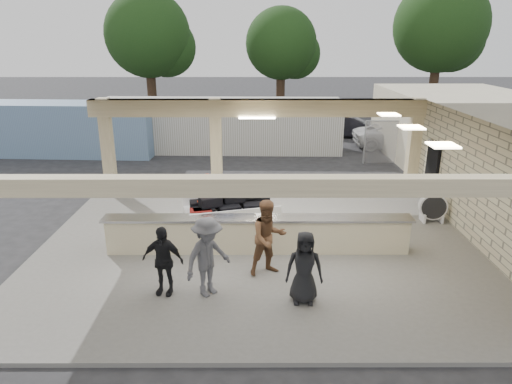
{
  "coord_description": "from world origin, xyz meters",
  "views": [
    {
      "loc": [
        -0.07,
        -11.68,
        5.55
      ],
      "look_at": [
        -0.04,
        1.0,
        1.28
      ],
      "focal_mm": 32.0,
      "sensor_mm": 36.0,
      "label": 1
    }
  ],
  "objects_px": {
    "car_white_b": "(469,129)",
    "passenger_d": "(304,268)",
    "container_blue": "(56,129)",
    "container_white": "(221,125)",
    "passenger_b": "(163,260)",
    "luggage_cart": "(230,206)",
    "car_white_a": "(398,136)",
    "passenger_a": "(268,238)",
    "passenger_c": "(208,257)",
    "baggage_handler": "(205,205)",
    "baggage_counter": "(258,234)",
    "car_dark": "(349,126)",
    "drum_fan": "(433,206)"
  },
  "relations": [
    {
      "from": "car_white_b",
      "to": "passenger_d",
      "type": "bearing_deg",
      "value": 131.98
    },
    {
      "from": "car_white_b",
      "to": "container_blue",
      "type": "distance_m",
      "value": 22.51
    },
    {
      "from": "container_white",
      "to": "passenger_b",
      "type": "bearing_deg",
      "value": -89.67
    },
    {
      "from": "luggage_cart",
      "to": "car_white_a",
      "type": "xyz_separation_m",
      "value": [
        8.33,
        11.42,
        -0.27
      ]
    },
    {
      "from": "passenger_a",
      "to": "car_white_a",
      "type": "xyz_separation_m",
      "value": [
        7.26,
        13.9,
        -0.4
      ]
    },
    {
      "from": "passenger_d",
      "to": "car_white_b",
      "type": "bearing_deg",
      "value": 60.03
    },
    {
      "from": "passenger_b",
      "to": "passenger_c",
      "type": "xyz_separation_m",
      "value": [
        1.0,
        -0.06,
        0.11
      ]
    },
    {
      "from": "baggage_handler",
      "to": "container_white",
      "type": "height_order",
      "value": "container_white"
    },
    {
      "from": "passenger_d",
      "to": "baggage_counter",
      "type": "bearing_deg",
      "value": 114.65
    },
    {
      "from": "container_white",
      "to": "baggage_counter",
      "type": "bearing_deg",
      "value": -79.99
    },
    {
      "from": "luggage_cart",
      "to": "passenger_c",
      "type": "relative_size",
      "value": 1.59
    },
    {
      "from": "luggage_cart",
      "to": "car_white_b",
      "type": "bearing_deg",
      "value": 31.03
    },
    {
      "from": "passenger_d",
      "to": "car_white_b",
      "type": "height_order",
      "value": "passenger_d"
    },
    {
      "from": "passenger_d",
      "to": "car_dark",
      "type": "distance_m",
      "value": 18.63
    },
    {
      "from": "drum_fan",
      "to": "passenger_d",
      "type": "distance_m",
      "value": 6.42
    },
    {
      "from": "passenger_d",
      "to": "passenger_a",
      "type": "bearing_deg",
      "value": 123.23
    },
    {
      "from": "passenger_c",
      "to": "car_white_b",
      "type": "distance_m",
      "value": 21.59
    },
    {
      "from": "passenger_a",
      "to": "car_dark",
      "type": "xyz_separation_m",
      "value": [
        5.23,
        16.81,
        -0.4
      ]
    },
    {
      "from": "baggage_counter",
      "to": "container_white",
      "type": "xyz_separation_m",
      "value": [
        -1.81,
        12.13,
        0.73
      ]
    },
    {
      "from": "passenger_c",
      "to": "container_blue",
      "type": "distance_m",
      "value": 16.28
    },
    {
      "from": "baggage_counter",
      "to": "drum_fan",
      "type": "height_order",
      "value": "baggage_counter"
    },
    {
      "from": "passenger_b",
      "to": "car_white_a",
      "type": "xyz_separation_m",
      "value": [
        9.62,
        14.81,
        -0.26
      ]
    },
    {
      "from": "container_blue",
      "to": "passenger_c",
      "type": "bearing_deg",
      "value": -53.54
    },
    {
      "from": "passenger_c",
      "to": "baggage_handler",
      "type": "bearing_deg",
      "value": 51.15
    },
    {
      "from": "baggage_handler",
      "to": "car_white_b",
      "type": "height_order",
      "value": "baggage_handler"
    },
    {
      "from": "passenger_b",
      "to": "container_white",
      "type": "bearing_deg",
      "value": 99.2
    },
    {
      "from": "passenger_a",
      "to": "car_dark",
      "type": "height_order",
      "value": "passenger_a"
    },
    {
      "from": "passenger_a",
      "to": "container_blue",
      "type": "bearing_deg",
      "value": 106.83
    },
    {
      "from": "car_white_b",
      "to": "drum_fan",
      "type": "bearing_deg",
      "value": 137.0
    },
    {
      "from": "passenger_c",
      "to": "car_white_b",
      "type": "bearing_deg",
      "value": 6.13
    },
    {
      "from": "car_dark",
      "to": "container_blue",
      "type": "relative_size",
      "value": 0.39
    },
    {
      "from": "drum_fan",
      "to": "passenger_b",
      "type": "height_order",
      "value": "passenger_b"
    },
    {
      "from": "container_blue",
      "to": "car_white_b",
      "type": "bearing_deg",
      "value": 11.82
    },
    {
      "from": "baggage_handler",
      "to": "car_white_a",
      "type": "bearing_deg",
      "value": 139.82
    },
    {
      "from": "car_dark",
      "to": "container_white",
      "type": "bearing_deg",
      "value": 125.84
    },
    {
      "from": "car_white_b",
      "to": "container_white",
      "type": "xyz_separation_m",
      "value": [
        -14.03,
        -2.65,
        0.68
      ]
    },
    {
      "from": "drum_fan",
      "to": "car_white_b",
      "type": "height_order",
      "value": "car_white_b"
    },
    {
      "from": "passenger_b",
      "to": "passenger_d",
      "type": "distance_m",
      "value": 3.11
    },
    {
      "from": "car_white_a",
      "to": "car_dark",
      "type": "xyz_separation_m",
      "value": [
        -2.03,
        2.91,
        0.0
      ]
    },
    {
      "from": "luggage_cart",
      "to": "car_dark",
      "type": "height_order",
      "value": "luggage_cart"
    },
    {
      "from": "car_white_b",
      "to": "container_white",
      "type": "bearing_deg",
      "value": 85.75
    },
    {
      "from": "baggage_handler",
      "to": "car_dark",
      "type": "distance_m",
      "value": 16.06
    },
    {
      "from": "passenger_d",
      "to": "container_white",
      "type": "bearing_deg",
      "value": 103.9
    },
    {
      "from": "passenger_a",
      "to": "passenger_c",
      "type": "distance_m",
      "value": 1.66
    },
    {
      "from": "car_white_a",
      "to": "car_dark",
      "type": "distance_m",
      "value": 3.54
    },
    {
      "from": "drum_fan",
      "to": "car_white_a",
      "type": "distance_m",
      "value": 10.78
    },
    {
      "from": "drum_fan",
      "to": "passenger_a",
      "type": "height_order",
      "value": "passenger_a"
    },
    {
      "from": "baggage_counter",
      "to": "container_blue",
      "type": "relative_size",
      "value": 0.83
    },
    {
      "from": "passenger_b",
      "to": "passenger_c",
      "type": "distance_m",
      "value": 1.01
    },
    {
      "from": "baggage_counter",
      "to": "drum_fan",
      "type": "bearing_deg",
      "value": 20.98
    }
  ]
}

